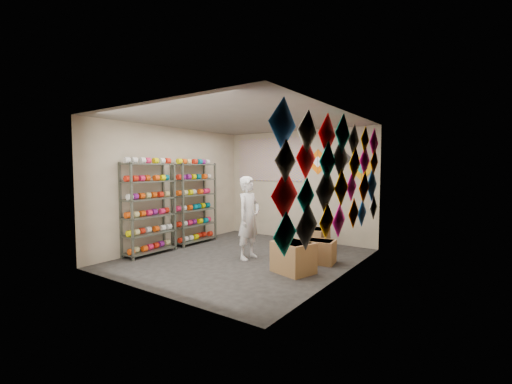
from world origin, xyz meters
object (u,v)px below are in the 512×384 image
Objects in this scene: shelf_rack_front at (149,209)px; shelf_rack_back at (194,203)px; carton_c at (315,239)px; carton_b at (320,252)px; carton_a at (293,257)px; shopkeeper at (249,218)px.

shelf_rack_front is 1.00× the size of shelf_rack_back.
carton_b is at bearing -61.43° from carton_c.
carton_a is (3.04, 0.60, -0.69)m from shelf_rack_front.
shelf_rack_back is 1.17× the size of shopkeeper.
shelf_rack_back is at bearing -175.90° from carton_a.
carton_c is (-0.51, 0.88, 0.02)m from carton_b.
shelf_rack_back is 1.93m from shopkeeper.
shopkeeper is 1.51m from carton_b.
carton_c is at bearing 111.71° from carton_b.
shelf_rack_front is 3.02× the size of carton_a.
shelf_rack_back is at bearing 90.00° from shelf_rack_front.
shelf_rack_front is 3.62× the size of carton_b.
shelf_rack_back reaches higher than carton_b.
shelf_rack_back is at bearing 173.24° from carton_b.
shelf_rack_front is 3.55m from carton_b.
shelf_rack_back is (0.00, 1.30, 0.00)m from shelf_rack_front.
shelf_rack_front reaches higher than carton_b.
shopkeeper is 1.69m from carton_c.
shelf_rack_back is 3.51× the size of carton_c.
carton_a is (1.16, -0.30, -0.55)m from shopkeeper.
carton_b is (0.13, 0.81, -0.05)m from carton_a.
shelf_rack_back reaches higher than carton_a.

